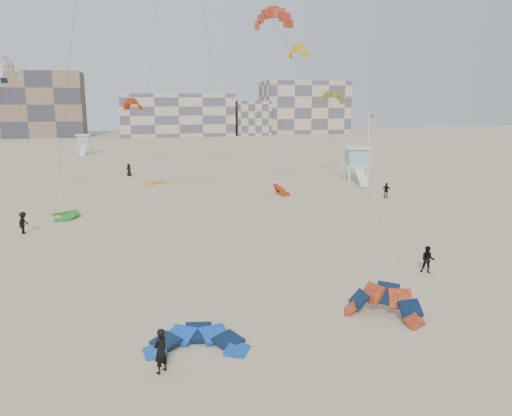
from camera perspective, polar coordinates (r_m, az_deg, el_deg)
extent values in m
plane|color=tan|center=(22.20, -6.14, -14.40)|extent=(320.00, 320.00, 0.00)
imported|color=black|center=(19.46, -10.84, -15.73)|extent=(0.75, 0.73, 1.74)
imported|color=black|center=(30.97, 19.03, -5.62)|extent=(1.00, 0.95, 1.63)
imported|color=black|center=(41.78, -25.05, -1.55)|extent=(0.95, 1.24, 1.70)
imported|color=black|center=(53.57, 14.67, 1.95)|extent=(0.99, 0.91, 1.63)
imported|color=black|center=(69.51, -14.33, 4.24)|extent=(0.93, 0.73, 1.67)
imported|color=black|center=(77.42, 12.43, 5.07)|extent=(0.68, 1.52, 1.59)
cylinder|color=#3F3F3F|center=(37.33, -20.68, 13.88)|extent=(3.99, 3.89, 21.07)
cylinder|color=#3F3F3F|center=(38.50, 7.43, 11.01)|extent=(0.83, 24.69, 16.45)
cylinder|color=#3F3F3F|center=(52.13, -24.76, 7.75)|extent=(3.75, 6.56, 11.86)
cylinder|color=#3F3F3F|center=(61.46, -11.97, 15.64)|extent=(3.24, 12.00, 25.90)
cylinder|color=#3F3F3F|center=(59.42, 8.70, 7.83)|extent=(2.34, 6.42, 9.22)
cylinder|color=#3F3F3F|center=(80.22, 8.43, 11.39)|extent=(10.24, 1.73, 16.16)
cylinder|color=#3F3F3F|center=(75.79, -5.04, 15.34)|extent=(2.69, 2.43, 26.46)
cylinder|color=#3F3F3F|center=(79.95, -15.51, 8.25)|extent=(4.89, 9.00, 8.28)
cube|color=white|center=(63.38, 11.41, 4.71)|extent=(3.49, 3.49, 0.15)
cube|color=#8AB4BC|center=(63.25, 11.46, 5.73)|extent=(2.87, 2.87, 2.13)
cube|color=white|center=(63.14, 11.50, 6.77)|extent=(3.61, 3.61, 0.17)
cube|color=white|center=(60.95, 12.51, 3.39)|extent=(1.61, 3.17, 1.77)
cube|color=white|center=(100.93, -19.08, 6.80)|extent=(2.62, 2.62, 0.13)
cube|color=#8AB4BC|center=(100.85, -19.12, 7.35)|extent=(2.15, 2.15, 1.83)
cube|color=white|center=(100.79, -19.16, 7.91)|extent=(2.72, 2.72, 0.15)
cube|color=white|center=(98.55, -19.18, 6.16)|extent=(0.97, 2.62, 1.52)
cylinder|color=white|center=(65.06, 12.70, 6.87)|extent=(0.11, 0.11, 8.57)
cube|color=red|center=(64.99, 13.11, 10.16)|extent=(0.64, 0.02, 0.43)
cube|color=#856750|center=(156.19, -24.28, 10.73)|extent=(28.00, 14.00, 18.00)
cube|color=#C7AD92|center=(150.30, -9.07, 10.47)|extent=(32.00, 16.00, 12.00)
cube|color=#C7AD92|center=(160.55, 5.51, 11.37)|extent=(26.00, 14.00, 16.00)
cube|color=#C7AD92|center=(151.77, -0.55, 10.25)|extent=(10.00, 10.00, 10.00)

